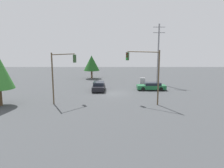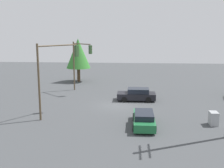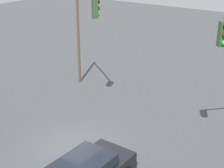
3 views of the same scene
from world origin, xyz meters
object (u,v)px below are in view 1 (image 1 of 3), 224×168
sedan_green (152,86)px  traffic_signal_cross (62,69)px  electrical_cabinet (142,81)px  sedan_dark (99,86)px  traffic_signal_main (146,67)px

sedan_green → traffic_signal_cross: traffic_signal_cross is taller
sedan_green → electrical_cabinet: bearing=6.9°
sedan_dark → traffic_signal_cross: traffic_signal_cross is taller
sedan_green → traffic_signal_main: bearing=163.9°
sedan_dark → traffic_signal_main: bearing=130.3°
traffic_signal_main → electrical_cabinet: 14.52m
sedan_dark → traffic_signal_main: 10.63m
traffic_signal_main → traffic_signal_cross: size_ratio=1.05×
traffic_signal_main → sedan_green: bearing=-70.1°
traffic_signal_main → electrical_cabinet: bearing=-60.6°
sedan_green → traffic_signal_main: size_ratio=0.70×
sedan_green → sedan_dark: bearing=93.3°
sedan_green → electrical_cabinet: size_ratio=4.19×
traffic_signal_cross → sedan_dark: bearing=11.9°
traffic_signal_main → traffic_signal_cross: traffic_signal_main is taller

